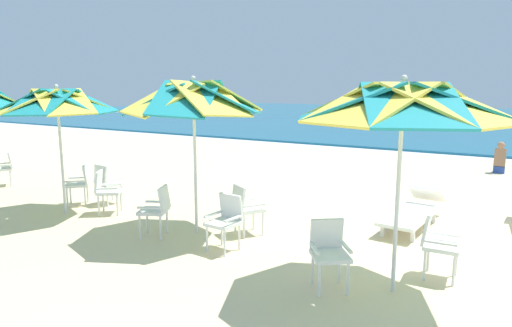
% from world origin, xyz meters
% --- Properties ---
extents(ground_plane, '(80.00, 80.00, 0.00)m').
position_xyz_m(ground_plane, '(0.00, 0.00, 0.00)').
color(ground_plane, beige).
extents(sea, '(80.00, 36.00, 0.10)m').
position_xyz_m(sea, '(0.00, 27.81, 0.05)').
color(sea, '#19607F').
rests_on(sea, ground).
extents(surf_foam, '(80.00, 0.70, 0.01)m').
position_xyz_m(surf_foam, '(0.00, 9.51, 0.01)').
color(surf_foam, white).
rests_on(surf_foam, ground).
extents(beach_umbrella_0, '(2.56, 2.56, 2.64)m').
position_xyz_m(beach_umbrella_0, '(-0.56, -2.51, 2.31)').
color(beach_umbrella_0, silver).
rests_on(beach_umbrella_0, ground).
extents(plastic_chair_0, '(0.62, 0.63, 0.87)m').
position_xyz_m(plastic_chair_0, '(-1.29, -2.81, 0.50)').
color(plastic_chair_0, white).
rests_on(plastic_chair_0, ground).
extents(plastic_chair_1, '(0.49, 0.46, 0.87)m').
position_xyz_m(plastic_chair_1, '(-0.19, -1.81, 0.50)').
color(plastic_chair_1, white).
rests_on(plastic_chair_1, ground).
extents(beach_umbrella_1, '(2.36, 2.36, 2.68)m').
position_xyz_m(beach_umbrella_1, '(-4.05, -1.95, 2.30)').
color(beach_umbrella_1, silver).
rests_on(beach_umbrella_1, ground).
extents(plastic_chair_2, '(0.60, 0.58, 0.87)m').
position_xyz_m(plastic_chair_2, '(-4.50, -2.44, 0.50)').
color(plastic_chair_2, white).
rests_on(plastic_chair_2, ground).
extents(plastic_chair_3, '(0.48, 0.51, 0.87)m').
position_xyz_m(plastic_chair_3, '(-3.15, -2.37, 0.50)').
color(plastic_chair_3, white).
rests_on(plastic_chair_3, ground).
extents(plastic_chair_4, '(0.61, 0.62, 0.87)m').
position_xyz_m(plastic_chair_4, '(-3.28, -1.60, 0.50)').
color(plastic_chair_4, white).
rests_on(plastic_chair_4, ground).
extents(beach_umbrella_2, '(2.25, 2.25, 2.54)m').
position_xyz_m(beach_umbrella_2, '(-7.03, -2.35, 2.20)').
color(beach_umbrella_2, silver).
rests_on(beach_umbrella_2, ground).
extents(plastic_chair_5, '(0.50, 0.52, 0.87)m').
position_xyz_m(plastic_chair_5, '(-6.88, -1.42, 0.50)').
color(plastic_chair_5, white).
rests_on(plastic_chair_5, ground).
extents(plastic_chair_6, '(0.63, 0.63, 0.87)m').
position_xyz_m(plastic_chair_6, '(-7.34, -1.72, 0.50)').
color(plastic_chair_6, white).
rests_on(plastic_chair_6, ground).
extents(plastic_chair_7, '(0.63, 0.62, 0.87)m').
position_xyz_m(plastic_chair_7, '(-6.33, -1.92, 0.50)').
color(plastic_chair_7, white).
rests_on(plastic_chair_7, ground).
extents(plastic_chair_10, '(0.62, 0.63, 0.87)m').
position_xyz_m(plastic_chair_10, '(-10.53, -1.46, 0.50)').
color(plastic_chair_10, white).
rests_on(plastic_chair_10, ground).
extents(sun_lounger_1, '(0.82, 2.19, 0.62)m').
position_xyz_m(sun_lounger_1, '(-0.91, 0.33, 0.28)').
color(sun_lounger_1, white).
rests_on(sun_lounger_1, ground).
extents(beachgoer_seated, '(0.30, 0.93, 0.92)m').
position_xyz_m(beachgoer_seated, '(0.16, 6.97, 0.29)').
color(beachgoer_seated, '#2D4CA5').
rests_on(beachgoer_seated, ground).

